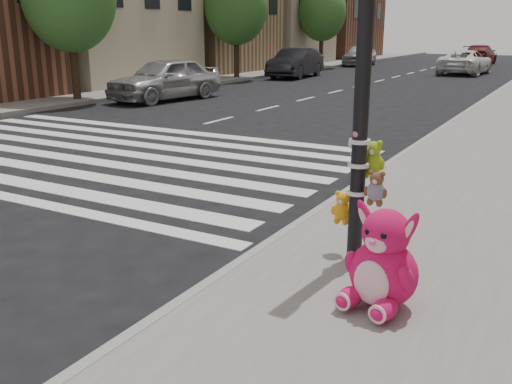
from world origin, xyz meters
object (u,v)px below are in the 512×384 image
Objects in this scene: car_silver_far at (165,79)px; car_white_near at (465,62)px; pink_bunny at (382,265)px; red_teddy at (372,233)px; car_dark_far at (296,63)px; signal_pole at (363,108)px.

car_silver_far is 20.02m from car_white_near.
red_teddy is at bearing 123.27° from pink_bunny.
car_dark_far reaches higher than red_teddy.
pink_bunny is 4.90× the size of red_teddy.
car_silver_far is at bearing -92.98° from car_dark_far.
car_white_near reaches higher than red_teddy.
pink_bunny is 26.98m from car_dark_far.
signal_pole reaches higher than car_white_near.
signal_pole is 1.65m from red_teddy.
pink_bunny is at bearing -58.89° from signal_pole.
car_white_near is (7.31, 18.64, -0.09)m from car_silver_far.
car_white_near is (-4.17, 29.36, 0.45)m from red_teddy.
signal_pole is at bearing -36.33° from car_silver_far.
car_dark_far is at bearing 112.27° from red_teddy.
pink_bunny is 0.19× the size of car_white_near.
signal_pole is 30.25m from car_white_near.
car_white_near is at bearing 111.20° from pink_bunny.
signal_pole is at bearing 100.79° from car_white_near.
car_silver_far is (-11.48, 10.72, 0.55)m from red_teddy.
car_silver_far is 0.98× the size of car_dark_far.
car_silver_far is 11.71m from car_dark_far.
signal_pole is at bearing 133.56° from pink_bunny.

